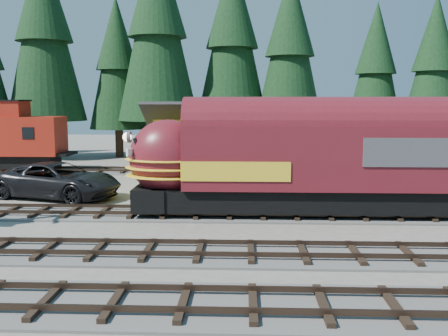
{
  "coord_description": "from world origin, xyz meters",
  "views": [
    {
      "loc": [
        -0.83,
        -18.77,
        5.3
      ],
      "look_at": [
        -1.78,
        4.0,
        2.24
      ],
      "focal_mm": 40.0,
      "sensor_mm": 36.0,
      "label": 1
    }
  ],
  "objects_px": {
    "pickup_truck_a": "(58,180)",
    "depot": "(259,141)",
    "caboose": "(0,139)",
    "locomotive": "(285,164)"
  },
  "relations": [
    {
      "from": "pickup_truck_a",
      "to": "depot",
      "type": "bearing_deg",
      "value": -60.42
    },
    {
      "from": "caboose",
      "to": "pickup_truck_a",
      "type": "xyz_separation_m",
      "value": [
        8.19,
        -10.08,
        -1.5
      ]
    },
    {
      "from": "depot",
      "to": "locomotive",
      "type": "distance_m",
      "value": 6.6
    },
    {
      "from": "caboose",
      "to": "pickup_truck_a",
      "type": "bearing_deg",
      "value": -50.9
    },
    {
      "from": "depot",
      "to": "caboose",
      "type": "distance_m",
      "value": 20.71
    },
    {
      "from": "locomotive",
      "to": "pickup_truck_a",
      "type": "xyz_separation_m",
      "value": [
        -12.11,
        3.92,
        -1.46
      ]
    },
    {
      "from": "pickup_truck_a",
      "to": "caboose",
      "type": "bearing_deg",
      "value": 55.63
    },
    {
      "from": "depot",
      "to": "locomotive",
      "type": "relative_size",
      "value": 0.84
    },
    {
      "from": "locomotive",
      "to": "caboose",
      "type": "height_order",
      "value": "caboose"
    },
    {
      "from": "depot",
      "to": "locomotive",
      "type": "height_order",
      "value": "depot"
    }
  ]
}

